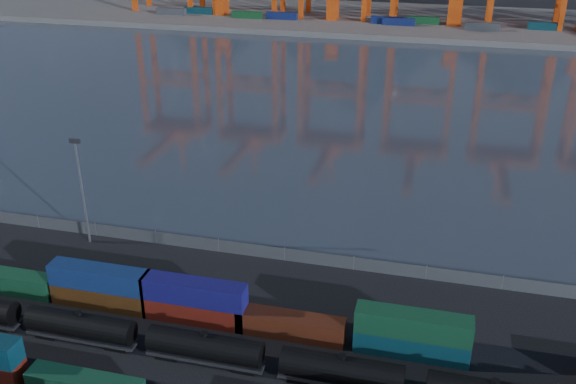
# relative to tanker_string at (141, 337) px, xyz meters

# --- Properties ---
(harbor_water) EXTENTS (700.00, 700.00, 0.00)m
(harbor_water) POSITION_rel_tanker_string_xyz_m (10.95, 100.40, -2.11)
(harbor_water) COLOR #303945
(harbor_water) RESTS_ON ground
(far_quay) EXTENTS (700.00, 70.00, 2.00)m
(far_quay) POSITION_rel_tanker_string_xyz_m (10.95, 205.40, -1.12)
(far_quay) COLOR #514F4C
(far_quay) RESTS_ON ground
(container_row_north) EXTENTS (141.76, 2.67, 5.68)m
(container_row_north) POSITION_rel_tanker_string_xyz_m (1.57, 7.09, -0.04)
(container_row_north) COLOR navy
(container_row_north) RESTS_ON ground
(tanker_string) EXTENTS (122.24, 2.95, 4.22)m
(tanker_string) POSITION_rel_tanker_string_xyz_m (0.00, 0.00, 0.00)
(tanker_string) COLOR black
(tanker_string) RESTS_ON ground
(waterfront_fence) EXTENTS (160.12, 0.12, 2.20)m
(waterfront_fence) POSITION_rel_tanker_string_xyz_m (10.95, 23.40, -1.12)
(waterfront_fence) COLOR #595B5E
(waterfront_fence) RESTS_ON ground
(yard_light_mast) EXTENTS (1.60, 0.40, 16.60)m
(yard_light_mast) POSITION_rel_tanker_string_xyz_m (-19.05, 21.40, 7.18)
(yard_light_mast) COLOR slate
(yard_light_mast) RESTS_ON ground
(quay_containers) EXTENTS (172.58, 10.99, 2.60)m
(quay_containers) POSITION_rel_tanker_string_xyz_m (-0.05, 190.86, 1.18)
(quay_containers) COLOR navy
(quay_containers) RESTS_ON far_quay
(straddle_carriers) EXTENTS (140.00, 7.00, 11.10)m
(straddle_carriers) POSITION_rel_tanker_string_xyz_m (8.45, 195.40, 5.70)
(straddle_carriers) COLOR #F14E11
(straddle_carriers) RESTS_ON far_quay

